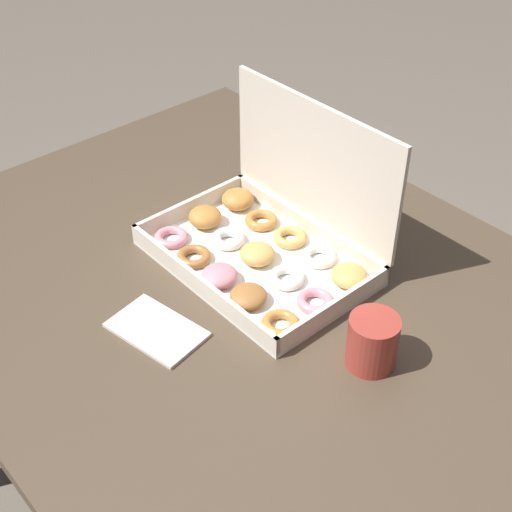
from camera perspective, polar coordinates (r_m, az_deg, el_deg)
The scene contains 4 objects.
dining_table at distance 1.24m, azimuth -0.34°, elevation -6.39°, with size 1.24×0.91×0.78m.
donut_box at distance 1.22m, azimuth 1.03°, elevation 1.81°, with size 0.38×0.26×0.26m.
coffee_mug at distance 1.04m, azimuth 9.30°, elevation -6.72°, with size 0.07×0.07×0.08m.
paper_napkin at distance 1.11m, azimuth -7.95°, elevation -5.87°, with size 0.16×0.12×0.01m.
Camera 1 is at (0.66, -0.57, 1.56)m, focal length 50.00 mm.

